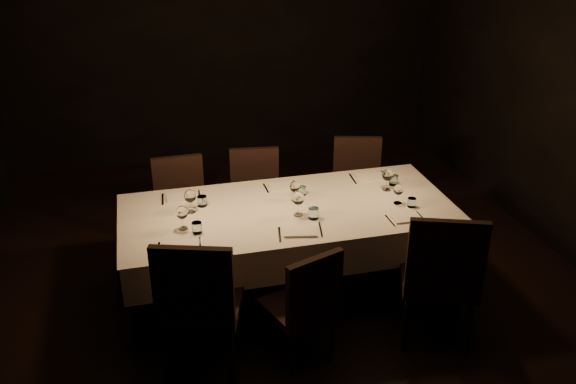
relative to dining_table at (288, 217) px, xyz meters
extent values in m
cube|color=black|center=(0.00, 0.00, -0.69)|extent=(5.00, 6.00, 0.01)
cube|color=black|center=(0.00, 3.00, 0.81)|extent=(5.00, 0.01, 3.00)
cube|color=black|center=(0.00, 0.00, 0.04)|extent=(2.40, 1.00, 0.04)
cylinder|color=black|center=(-1.12, -0.42, -0.33)|extent=(0.07, 0.07, 0.71)
cylinder|color=black|center=(-1.12, 0.42, -0.33)|extent=(0.07, 0.07, 0.71)
cylinder|color=black|center=(1.12, -0.42, -0.33)|extent=(0.07, 0.07, 0.71)
cylinder|color=black|center=(1.12, 0.42, -0.33)|extent=(0.07, 0.07, 0.71)
cube|color=silver|center=(0.00, 0.00, 0.07)|extent=(2.52, 1.12, 0.01)
cube|color=silver|center=(0.00, 0.55, -0.08)|extent=(2.52, 0.01, 0.28)
cube|color=silver|center=(0.00, -0.55, -0.08)|extent=(2.52, 0.01, 0.28)
cube|color=silver|center=(1.25, 0.00, -0.08)|extent=(0.01, 1.12, 0.28)
cube|color=silver|center=(-1.25, 0.00, -0.08)|extent=(0.01, 1.12, 0.28)
cylinder|color=black|center=(-0.48, -0.52, -0.47)|extent=(0.04, 0.04, 0.43)
cylinder|color=black|center=(-0.61, -0.92, -0.47)|extent=(0.04, 0.04, 0.43)
cylinder|color=black|center=(-0.88, -0.39, -0.47)|extent=(0.04, 0.04, 0.43)
cylinder|color=black|center=(-1.01, -0.79, -0.47)|extent=(0.04, 0.04, 0.43)
cube|color=black|center=(-0.75, -0.66, -0.22)|extent=(0.63, 0.63, 0.07)
cube|color=black|center=(-0.81, -0.87, 0.08)|extent=(0.49, 0.20, 0.54)
cube|color=silver|center=(-0.85, -0.38, 0.08)|extent=(0.23, 0.16, 0.02)
cube|color=silver|center=(-0.99, -0.38, 0.08)|extent=(0.03, 0.20, 0.01)
cube|color=silver|center=(-0.71, -0.38, 0.08)|extent=(0.03, 0.20, 0.01)
cylinder|color=white|center=(-0.71, -0.20, 0.11)|extent=(0.07, 0.07, 0.08)
cylinder|color=white|center=(-0.80, -0.12, 0.08)|extent=(0.07, 0.07, 0.00)
cylinder|color=white|center=(-0.80, -0.12, 0.12)|extent=(0.01, 0.01, 0.08)
ellipsoid|color=white|center=(-0.80, -0.12, 0.20)|extent=(0.09, 0.09, 0.10)
cylinder|color=black|center=(-0.01, -0.51, -0.51)|extent=(0.04, 0.04, 0.36)
cylinder|color=black|center=(0.10, -0.83, -0.51)|extent=(0.04, 0.04, 0.36)
cylinder|color=black|center=(-0.33, -0.63, -0.51)|extent=(0.04, 0.04, 0.36)
cylinder|color=black|center=(-0.21, -0.95, -0.51)|extent=(0.04, 0.04, 0.36)
cube|color=black|center=(-0.11, -0.73, -0.30)|extent=(0.54, 0.54, 0.05)
cube|color=black|center=(-0.05, -0.90, -0.04)|extent=(0.41, 0.19, 0.45)
cube|color=silver|center=(-0.01, -0.38, 0.08)|extent=(0.26, 0.20, 0.02)
cube|color=silver|center=(-0.16, -0.38, 0.08)|extent=(0.06, 0.21, 0.01)
cube|color=silver|center=(0.14, -0.38, 0.08)|extent=(0.05, 0.21, 0.01)
cylinder|color=white|center=(0.14, -0.20, 0.12)|extent=(0.08, 0.08, 0.08)
cylinder|color=white|center=(0.05, -0.12, 0.08)|extent=(0.07, 0.07, 0.00)
cylinder|color=white|center=(0.05, -0.12, 0.12)|extent=(0.01, 0.01, 0.09)
ellipsoid|color=white|center=(0.05, -0.12, 0.21)|extent=(0.09, 0.09, 0.11)
cylinder|color=black|center=(1.17, -0.63, -0.47)|extent=(0.04, 0.04, 0.44)
cylinder|color=black|center=(1.02, -1.03, -0.47)|extent=(0.04, 0.04, 0.44)
cylinder|color=black|center=(0.77, -0.48, -0.47)|extent=(0.04, 0.04, 0.44)
cylinder|color=black|center=(0.62, -0.88, -0.47)|extent=(0.04, 0.04, 0.44)
cube|color=black|center=(0.90, -0.76, -0.21)|extent=(0.65, 0.65, 0.07)
cube|color=black|center=(0.82, -0.96, 0.09)|extent=(0.49, 0.22, 0.55)
cube|color=silver|center=(0.80, -0.38, 0.08)|extent=(0.20, 0.13, 0.01)
cube|color=silver|center=(0.67, -0.38, 0.08)|extent=(0.01, 0.18, 0.01)
cube|color=silver|center=(0.92, -0.38, 0.08)|extent=(0.01, 0.18, 0.01)
cylinder|color=white|center=(0.92, -0.20, 0.11)|extent=(0.06, 0.06, 0.07)
cylinder|color=white|center=(0.84, -0.12, 0.08)|extent=(0.06, 0.06, 0.00)
cylinder|color=white|center=(0.84, -0.12, 0.12)|extent=(0.01, 0.01, 0.08)
ellipsoid|color=white|center=(0.84, -0.12, 0.19)|extent=(0.08, 0.08, 0.09)
cylinder|color=black|center=(-0.93, 0.52, -0.50)|extent=(0.04, 0.04, 0.38)
cylinder|color=black|center=(-0.93, 0.88, -0.50)|extent=(0.04, 0.04, 0.38)
cylinder|color=black|center=(-0.57, 0.53, -0.50)|extent=(0.04, 0.04, 0.38)
cylinder|color=black|center=(-0.58, 0.88, -0.50)|extent=(0.04, 0.04, 0.38)
cube|color=black|center=(-0.75, 0.70, -0.28)|extent=(0.44, 0.44, 0.06)
cube|color=black|center=(-0.76, 0.89, -0.02)|extent=(0.43, 0.06, 0.47)
cube|color=silver|center=(-0.77, 0.38, 0.08)|extent=(0.23, 0.15, 0.02)
cube|color=silver|center=(-0.91, 0.38, 0.08)|extent=(0.03, 0.21, 0.01)
cube|color=silver|center=(-0.63, 0.38, 0.08)|extent=(0.03, 0.21, 0.01)
cylinder|color=white|center=(-0.63, 0.20, 0.12)|extent=(0.07, 0.07, 0.08)
cylinder|color=white|center=(-0.72, 0.12, 0.08)|extent=(0.07, 0.07, 0.00)
cylinder|color=white|center=(-0.72, 0.12, 0.12)|extent=(0.01, 0.01, 0.09)
ellipsoid|color=white|center=(-0.72, 0.12, 0.21)|extent=(0.09, 0.09, 0.10)
cylinder|color=black|center=(-0.30, 0.58, -0.50)|extent=(0.04, 0.04, 0.38)
cylinder|color=black|center=(-0.25, 0.93, -0.50)|extent=(0.04, 0.04, 0.38)
cylinder|color=black|center=(0.05, 0.53, -0.50)|extent=(0.04, 0.04, 0.38)
cylinder|color=black|center=(0.10, 0.88, -0.50)|extent=(0.04, 0.04, 0.38)
cube|color=black|center=(-0.10, 0.73, -0.28)|extent=(0.49, 0.49, 0.06)
cube|color=black|center=(-0.08, 0.92, -0.02)|extent=(0.44, 0.11, 0.47)
cube|color=silver|center=(0.04, 0.38, 0.08)|extent=(0.20, 0.13, 0.01)
cube|color=silver|center=(-0.09, 0.38, 0.08)|extent=(0.02, 0.18, 0.01)
cube|color=silver|center=(0.17, 0.38, 0.08)|extent=(0.01, 0.18, 0.01)
cylinder|color=white|center=(0.17, 0.20, 0.11)|extent=(0.07, 0.07, 0.07)
cylinder|color=white|center=(0.08, 0.12, 0.08)|extent=(0.06, 0.06, 0.00)
cylinder|color=white|center=(0.08, 0.12, 0.12)|extent=(0.01, 0.01, 0.08)
ellipsoid|color=white|center=(0.08, 0.12, 0.19)|extent=(0.08, 0.08, 0.09)
cylinder|color=black|center=(0.63, 0.63, -0.50)|extent=(0.04, 0.04, 0.38)
cylinder|color=black|center=(0.72, 0.97, -0.50)|extent=(0.04, 0.04, 0.38)
cylinder|color=black|center=(0.97, 0.53, -0.50)|extent=(0.04, 0.04, 0.38)
cylinder|color=black|center=(1.07, 0.88, -0.50)|extent=(0.04, 0.04, 0.38)
cube|color=black|center=(0.85, 0.75, -0.28)|extent=(0.54, 0.54, 0.06)
cube|color=black|center=(0.90, 0.93, -0.01)|extent=(0.44, 0.16, 0.48)
cube|color=silver|center=(0.80, 0.38, 0.08)|extent=(0.23, 0.15, 0.02)
cube|color=silver|center=(0.66, 0.38, 0.08)|extent=(0.03, 0.21, 0.01)
cube|color=silver|center=(0.94, 0.38, 0.08)|extent=(0.03, 0.21, 0.01)
cylinder|color=white|center=(0.94, 0.20, 0.12)|extent=(0.07, 0.07, 0.08)
cylinder|color=white|center=(0.85, 0.12, 0.08)|extent=(0.07, 0.07, 0.00)
cylinder|color=white|center=(0.85, 0.12, 0.12)|extent=(0.01, 0.01, 0.09)
ellipsoid|color=white|center=(0.85, 0.12, 0.21)|extent=(0.09, 0.09, 0.10)
camera|label=1|loc=(-1.00, -3.98, 2.20)|focal=38.00mm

